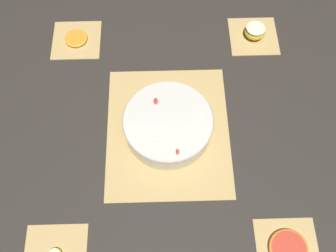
{
  "coord_description": "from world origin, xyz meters",
  "views": [
    {
      "loc": [
        -0.52,
        0.01,
        1.05
      ],
      "look_at": [
        0.0,
        0.0,
        0.03
      ],
      "focal_mm": 42.0,
      "sensor_mm": 36.0,
      "label": 1
    }
  ],
  "objects": [
    {
      "name": "grapefruit_slice",
      "position": [
        -0.35,
        -0.3,
        0.01
      ],
      "size": [
        0.1,
        0.1,
        0.01
      ],
      "color": "red",
      "rests_on": "coaster_mat_near_left"
    },
    {
      "name": "ground_plane",
      "position": [
        0.0,
        0.0,
        0.0
      ],
      "size": [
        6.0,
        6.0,
        0.0
      ],
      "primitive_type": "plane",
      "color": "#2D2823"
    },
    {
      "name": "apple_half",
      "position": [
        0.35,
        -0.3,
        0.03
      ],
      "size": [
        0.07,
        0.07,
        0.04
      ],
      "color": "gold",
      "rests_on": "coaster_mat_near_right"
    },
    {
      "name": "coaster_mat_near_left",
      "position": [
        -0.35,
        -0.3,
        0.0
      ],
      "size": [
        0.16,
        0.16,
        0.01
      ],
      "color": "tan",
      "rests_on": "ground_plane"
    },
    {
      "name": "orange_slice_whole",
      "position": [
        0.35,
        0.3,
        0.01
      ],
      "size": [
        0.08,
        0.08,
        0.01
      ],
      "color": "orange",
      "rests_on": "coaster_mat_far_right"
    },
    {
      "name": "coaster_mat_far_right",
      "position": [
        0.35,
        0.3,
        0.0
      ],
      "size": [
        0.16,
        0.16,
        0.01
      ],
      "color": "tan",
      "rests_on": "ground_plane"
    },
    {
      "name": "fruit_salad_bowl",
      "position": [
        0.0,
        -0.0,
        0.05
      ],
      "size": [
        0.26,
        0.26,
        0.07
      ],
      "color": "silver",
      "rests_on": "bamboo_mat_center"
    },
    {
      "name": "bamboo_mat_center",
      "position": [
        0.0,
        0.0,
        0.0
      ],
      "size": [
        0.43,
        0.36,
        0.01
      ],
      "color": "tan",
      "rests_on": "ground_plane"
    },
    {
      "name": "coaster_mat_near_right",
      "position": [
        0.35,
        -0.3,
        0.0
      ],
      "size": [
        0.16,
        0.16,
        0.01
      ],
      "color": "tan",
      "rests_on": "ground_plane"
    }
  ]
}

